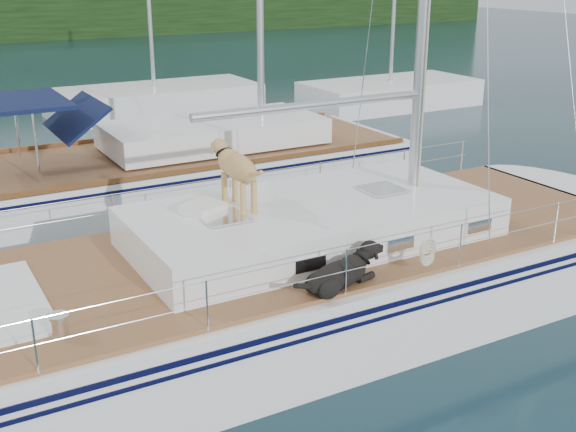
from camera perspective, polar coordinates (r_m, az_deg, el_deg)
ground at (r=10.61m, az=-1.85°, el=-8.94°), size 120.00×120.00×0.00m
main_sailboat at (r=10.35m, az=-1.44°, el=-5.53°), size 12.00×3.82×14.01m
neighbor_sailboat at (r=16.14m, az=-9.33°, el=3.27°), size 11.00×3.50×13.30m
bg_boat_center at (r=26.08m, az=-10.48°, el=8.95°), size 7.20×3.00×11.65m
bg_boat_east at (r=27.20m, az=8.05°, el=9.51°), size 6.40×3.00×11.65m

